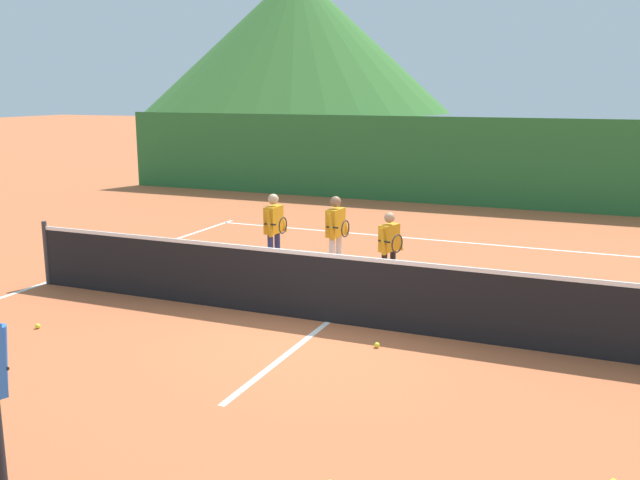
{
  "coord_description": "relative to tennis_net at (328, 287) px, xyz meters",
  "views": [
    {
      "loc": [
        3.52,
        -8.57,
        3.15
      ],
      "look_at": [
        -0.07,
        -0.12,
        1.18
      ],
      "focal_mm": 39.64,
      "sensor_mm": 36.0,
      "label": 1
    }
  ],
  "objects": [
    {
      "name": "student_0",
      "position": [
        -1.95,
        2.25,
        0.32
      ],
      "size": [
        0.41,
        0.65,
        1.36
      ],
      "color": "navy",
      "rests_on": "ground"
    },
    {
      "name": "tennis_ball_6",
      "position": [
        0.93,
        -0.67,
        -0.47
      ],
      "size": [
        0.07,
        0.07,
        0.07
      ],
      "primitive_type": "sphere",
      "color": "yellow",
      "rests_on": "ground"
    },
    {
      "name": "line_service_center",
      "position": [
        0.0,
        0.0,
        -0.5
      ],
      "size": [
        0.08,
        5.71,
        0.01
      ],
      "primitive_type": "cube",
      "color": "white",
      "rests_on": "ground"
    },
    {
      "name": "tennis_net",
      "position": [
        0.0,
        0.0,
        0.0
      ],
      "size": [
        10.03,
        0.08,
        1.05
      ],
      "color": "#333338",
      "rests_on": "ground"
    },
    {
      "name": "hill_0",
      "position": [
        -37.43,
        80.1,
        8.77
      ],
      "size": [
        40.97,
        40.97,
        18.54
      ],
      "primitive_type": "cone",
      "color": "#38702D",
      "rests_on": "ground"
    },
    {
      "name": "student_1",
      "position": [
        -0.85,
        2.42,
        0.32
      ],
      "size": [
        0.41,
        0.67,
        1.37
      ],
      "color": "silver",
      "rests_on": "ground"
    },
    {
      "name": "ground_plane",
      "position": [
        0.0,
        0.0,
        -0.5
      ],
      "size": [
        120.0,
        120.0,
        0.0
      ],
      "primitive_type": "plane",
      "color": "#BC6038"
    },
    {
      "name": "line_sideline_west",
      "position": [
        -5.07,
        0.0,
        -0.5
      ],
      "size": [
        0.08,
        12.31,
        0.01
      ],
      "primitive_type": "cube",
      "color": "white",
      "rests_on": "ground"
    },
    {
      "name": "line_baseline_far",
      "position": [
        0.0,
        5.86,
        -0.5
      ],
      "size": [
        10.14,
        0.08,
        0.01
      ],
      "primitive_type": "cube",
      "color": "white",
      "rests_on": "ground"
    },
    {
      "name": "tennis_ball_4",
      "position": [
        -3.49,
        -1.77,
        -0.47
      ],
      "size": [
        0.07,
        0.07,
        0.07
      ],
      "primitive_type": "sphere",
      "color": "yellow",
      "rests_on": "ground"
    },
    {
      "name": "student_2",
      "position": [
        0.25,
        1.96,
        0.24
      ],
      "size": [
        0.41,
        0.67,
        1.24
      ],
      "color": "black",
      "rests_on": "ground"
    },
    {
      "name": "windscreen_fence",
      "position": [
        0.0,
        10.6,
        0.7
      ],
      "size": [
        22.31,
        0.08,
        2.41
      ],
      "primitive_type": "cube",
      "color": "#286B33",
      "rests_on": "ground"
    }
  ]
}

